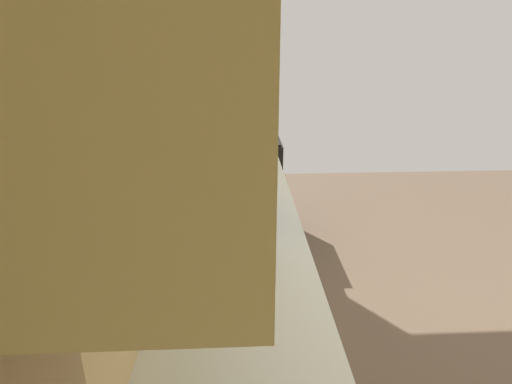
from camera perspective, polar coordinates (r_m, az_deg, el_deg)
ground_plane at (r=2.91m, az=27.78°, el=-19.57°), size 6.73×6.73×0.00m
wall_back at (r=1.93m, az=-13.57°, el=6.69°), size 4.32×0.12×2.64m
counter_run at (r=2.01m, az=-2.28°, el=-20.59°), size 3.51×0.63×0.89m
upper_cabinets at (r=1.50m, az=-8.61°, el=22.77°), size 2.38×0.33×0.63m
oven_range at (r=3.81m, az=-2.07°, el=0.92°), size 0.65×0.69×1.07m
microwave at (r=2.06m, az=-3.16°, el=0.28°), size 0.48×0.33×0.32m
bowl at (r=2.86m, az=-0.62°, el=3.64°), size 0.15×0.15×0.05m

